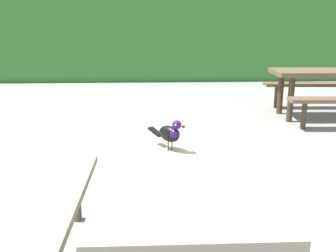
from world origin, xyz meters
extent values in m
cube|color=#387A33|center=(0.00, 8.77, 1.18)|extent=(28.00, 2.39, 2.35)
cube|color=gray|center=(-0.12, -0.05, 0.70)|extent=(0.76, 1.80, 0.07)
cylinder|color=#635B4C|center=(-0.38, 0.66, 0.33)|extent=(0.09, 0.09, 0.67)
cylinder|color=#635B4C|center=(0.15, 0.66, 0.33)|extent=(0.09, 0.09, 0.67)
cube|color=gray|center=(-0.82, -0.05, 0.41)|extent=(0.28, 1.71, 0.05)
cylinder|color=#635B4C|center=(-0.82, 0.59, 0.20)|extent=(0.07, 0.07, 0.39)
cube|color=gray|center=(0.58, -0.04, 0.41)|extent=(0.28, 1.71, 0.05)
cylinder|color=#635B4C|center=(0.58, 0.60, 0.20)|extent=(0.07, 0.07, 0.39)
ellipsoid|color=black|center=(-0.16, 0.01, 0.84)|extent=(0.15, 0.16, 0.09)
ellipsoid|color=#2D144C|center=(-0.13, -0.02, 0.84)|extent=(0.09, 0.09, 0.06)
sphere|color=#2D144C|center=(-0.12, -0.04, 0.90)|extent=(0.05, 0.05, 0.05)
sphere|color=#EAE08C|center=(-0.10, -0.03, 0.90)|extent=(0.01, 0.01, 0.01)
sphere|color=#EAE08C|center=(-0.13, -0.06, 0.90)|extent=(0.01, 0.01, 0.01)
cone|color=black|center=(-0.09, -0.07, 0.90)|extent=(0.03, 0.03, 0.02)
cube|color=black|center=(-0.23, 0.10, 0.82)|extent=(0.09, 0.10, 0.04)
cylinder|color=#47423D|center=(-0.14, 0.01, 0.77)|extent=(0.01, 0.01, 0.05)
cylinder|color=#47423D|center=(-0.16, 0.00, 0.77)|extent=(0.01, 0.01, 0.05)
cube|color=brown|center=(2.53, 3.70, 0.70)|extent=(1.83, 0.84, 0.07)
cylinder|color=#423324|center=(1.82, 3.47, 0.33)|extent=(0.09, 0.09, 0.67)
cylinder|color=#423324|center=(1.84, 4.00, 0.33)|extent=(0.09, 0.09, 0.67)
cylinder|color=#423324|center=(1.86, 3.03, 0.20)|extent=(0.07, 0.07, 0.39)
cube|color=brown|center=(2.56, 4.40, 0.41)|extent=(1.72, 0.36, 0.05)
cylinder|color=#423324|center=(1.92, 4.43, 0.20)|extent=(0.07, 0.07, 0.39)
camera|label=1|loc=(-0.26, -2.04, 1.43)|focal=41.06mm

